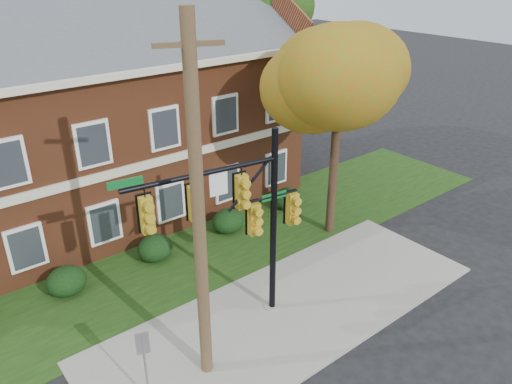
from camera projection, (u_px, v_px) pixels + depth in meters
ground at (311, 327)px, 16.17m from camera, size 120.00×120.00×0.00m
sidewalk at (290, 311)px, 16.86m from camera, size 14.00×5.00×0.08m
grass_strip at (208, 249)px, 20.39m from camera, size 30.00×6.00×0.04m
apartment_building at (87, 108)px, 21.31m from camera, size 18.80×8.80×9.74m
hedge_left at (66, 281)px, 17.57m from camera, size 1.40×1.26×1.05m
hedge_center at (155, 248)px, 19.54m from camera, size 1.40×1.26×1.05m
hedge_right at (228, 221)px, 21.51m from camera, size 1.40×1.26×1.05m
hedge_far_right at (288, 199)px, 23.48m from camera, size 1.40×1.26×1.05m
tree_near_right at (347, 78)px, 18.95m from camera, size 4.50×4.25×8.58m
tree_right_rear at (276, 12)px, 26.93m from camera, size 6.30×5.95×10.62m
traffic_signal at (240, 213)px, 14.75m from camera, size 5.74×1.04×6.46m
utility_pole at (199, 217)px, 12.31m from camera, size 1.50×0.65×10.00m
sign_post at (144, 356)px, 12.78m from camera, size 0.34×0.17×2.39m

